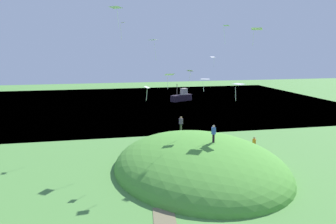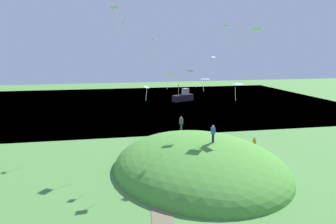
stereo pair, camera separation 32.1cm
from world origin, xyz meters
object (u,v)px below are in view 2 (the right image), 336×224
(person_near_shore, at_px, (213,132))
(kite_2, at_px, (205,80))
(kite_1, at_px, (146,88))
(kite_0, at_px, (115,8))
(kite_8, at_px, (169,75))
(person_watching_kites, at_px, (181,122))
(kite_9, at_px, (214,58))
(person_with_child, at_px, (254,143))
(kite_10, at_px, (257,29))
(boat_on_lake, at_px, (183,97))
(kite_7, at_px, (238,85))
(kite_6, at_px, (153,41))
(kite_4, at_px, (123,25))
(kite_3, at_px, (226,28))
(kite_5, at_px, (191,71))

(person_near_shore, height_order, kite_2, kite_2)
(kite_1, bearing_deg, kite_0, -76.78)
(kite_2, xyz_separation_m, kite_8, (3.64, -4.65, 0.82))
(person_watching_kites, distance_m, kite_8, 11.24)
(kite_0, relative_size, kite_8, 1.28)
(kite_1, bearing_deg, kite_9, 142.72)
(person_watching_kites, bearing_deg, kite_8, -163.84)
(kite_2, bearing_deg, person_with_child, 98.05)
(person_near_shore, height_order, kite_10, kite_10)
(boat_on_lake, relative_size, kite_7, 3.06)
(kite_7, bearing_deg, boat_on_lake, 172.13)
(kite_6, bearing_deg, kite_10, 79.83)
(kite_0, distance_m, kite_8, 7.50)
(kite_4, bearing_deg, person_watching_kites, 47.53)
(kite_1, relative_size, kite_3, 0.68)
(kite_3, bearing_deg, kite_7, -1.28)
(person_near_shore, bearing_deg, kite_3, 145.50)
(kite_4, height_order, kite_7, kite_4)
(kite_1, xyz_separation_m, kite_8, (1.28, 1.87, 1.30))
(kite_10, bearing_deg, kite_3, -90.37)
(person_watching_kites, distance_m, kite_9, 13.34)
(person_near_shore, relative_size, kite_0, 0.89)
(person_near_shore, bearing_deg, kite_10, 125.83)
(kite_3, bearing_deg, kite_1, -67.79)
(kite_1, relative_size, kite_10, 0.69)
(kite_8, bearing_deg, kite_7, 98.72)
(kite_6, bearing_deg, kite_0, -35.11)
(kite_2, distance_m, kite_7, 3.65)
(kite_10, bearing_deg, kite_5, -155.08)
(kite_0, xyz_separation_m, kite_7, (-0.49, 11.93, -7.00))
(kite_5, relative_size, kite_6, 0.67)
(kite_0, xyz_separation_m, kite_2, (-3.01, 9.30, -6.67))
(person_with_child, xyz_separation_m, kite_8, (4.52, -10.93, 8.13))
(kite_8, bearing_deg, kite_5, 157.02)
(kite_2, height_order, kite_6, kite_6)
(person_near_shore, distance_m, kite_3, 12.01)
(kite_7, distance_m, kite_10, 7.69)
(person_near_shore, relative_size, kite_8, 1.14)
(kite_1, bearing_deg, kite_6, 163.39)
(kite_4, relative_size, kite_6, 0.93)
(boat_on_lake, height_order, kite_10, kite_10)
(person_watching_kites, xyz_separation_m, kite_7, (7.57, 3.83, 5.10))
(kite_1, height_order, kite_6, kite_6)
(kite_10, bearing_deg, person_with_child, 2.54)
(boat_on_lake, height_order, kite_7, kite_7)
(person_with_child, relative_size, kite_8, 1.23)
(boat_on_lake, distance_m, kite_2, 43.01)
(person_with_child, bearing_deg, kite_1, -129.27)
(kite_0, distance_m, kite_6, 8.25)
(kite_5, xyz_separation_m, kite_7, (13.78, 0.96, -0.45))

